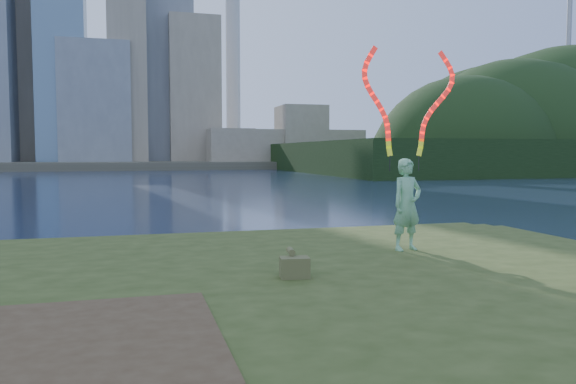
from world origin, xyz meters
name	(u,v)px	position (x,y,z in m)	size (l,w,h in m)	color
ground	(226,314)	(0.00, 0.00, 0.00)	(320.00, 320.00, 0.00)	#18243C
grassy_knoll	(256,339)	(0.00, -2.30, 0.34)	(20.00, 18.00, 0.80)	#344217
dirt_patch	(54,341)	(-2.20, -3.20, 0.81)	(3.20, 3.00, 0.02)	#47331E
far_shore	(141,164)	(0.00, 95.00, 0.60)	(320.00, 40.00, 1.20)	#504B3B
wooded_hill	(562,169)	(59.57, 59.96, 0.16)	(78.00, 50.00, 63.00)	black
woman_with_ribbons	(407,176)	(3.54, 0.62, 2.20)	(2.05, 0.61, 4.10)	#177930
canvas_bag	(294,266)	(0.84, -1.09, 0.97)	(0.46, 0.52, 0.41)	brown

